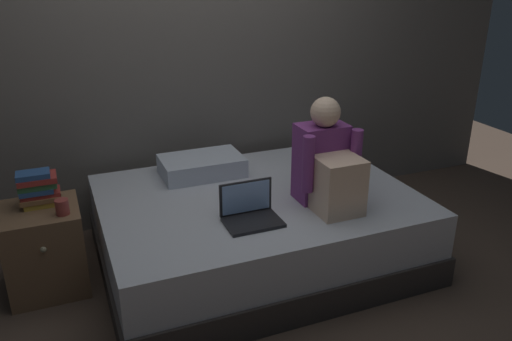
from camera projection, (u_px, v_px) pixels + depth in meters
ground_plane at (245, 289)px, 3.17m from camera, size 8.00×8.00×0.00m
wall_back at (184, 40)px, 3.69m from camera, size 5.60×0.10×2.70m
bed at (257, 227)px, 3.41m from camera, size 2.00×1.50×0.48m
nightstand at (45, 249)px, 3.10m from camera, size 0.44×0.46×0.53m
person_sitting at (328, 165)px, 3.09m from camera, size 0.39×0.44×0.66m
laptop at (250, 212)px, 2.95m from camera, size 0.32×0.23×0.22m
pillow at (202, 166)px, 3.59m from camera, size 0.56×0.36×0.13m
book_stack at (38, 188)px, 3.01m from camera, size 0.23×0.17×0.22m
mug at (62, 207)px, 2.92m from camera, size 0.08×0.08×0.09m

